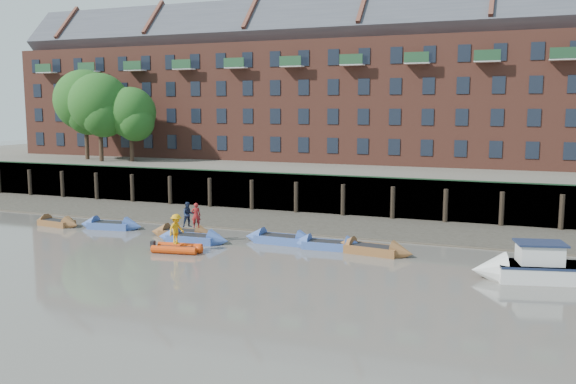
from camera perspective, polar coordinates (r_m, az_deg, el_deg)
The scene contains 19 objects.
ground at distance 30.25m, azimuth -10.16°, elevation -8.87°, with size 220.00×220.00×0.00m, color #666159.
foreshore at distance 46.14m, azimuth 1.47°, elevation -2.91°, with size 110.00×8.00×0.50m, color #3D382F.
mud_band at distance 43.01m, azimuth -0.05°, elevation -3.71°, with size 110.00×1.60×0.10m, color #4C4336.
river_wall at distance 49.97m, azimuth 3.16°, elevation -0.23°, with size 110.00×1.23×3.30m.
bank_terrace at distance 62.97m, azimuth 6.97°, elevation 1.42°, with size 110.00×28.00×3.20m, color #5E594D.
apartment_terrace at distance 63.67m, azimuth 7.37°, elevation 11.60°, with size 80.60×15.56×20.98m.
tree_cluster at distance 66.11m, azimuth -17.21°, elevation 7.87°, with size 11.76×7.74×9.40m.
rowboat_0 at distance 48.18m, azimuth -20.84°, elevation -2.71°, with size 4.36×1.74×1.23m.
rowboat_1 at distance 45.76m, azimuth -16.24°, elevation -3.01°, with size 4.94×2.03×1.39m.
rowboat_2 at distance 41.80m, azimuth -9.84°, elevation -3.83°, with size 4.77×1.66×1.36m.
rowboat_3 at distance 39.97m, azimuth -8.90°, elevation -4.33°, with size 5.03×1.69×1.44m.
rowboat_4 at distance 39.33m, azimuth -0.69°, elevation -4.43°, with size 5.05×1.57×1.45m.
rowboat_5 at distance 37.86m, azimuth 3.75°, elevation -4.96°, with size 4.77×1.60×1.37m.
rowboat_6 at distance 36.87m, azimuth 7.91°, elevation -5.35°, with size 5.12×2.08×1.44m.
rib_tender at distance 37.51m, azimuth -10.16°, elevation -5.21°, with size 3.15×1.86×0.53m.
motor_launch at distance 33.25m, azimuth 21.39°, elevation -6.61°, with size 6.43×3.36×2.53m.
person_rower_a at distance 39.62m, azimuth -8.60°, elevation -2.18°, with size 0.60×0.39×1.63m, color maroon.
person_rower_b at distance 39.95m, azimuth -9.32°, elevation -2.10°, with size 0.80×0.63×1.65m, color #19233F.
person_rib_crew at distance 37.33m, azimuth -10.41°, elevation -3.43°, with size 1.18×0.68×1.83m, color orange.
Camera 1 is at (15.14, -24.71, 8.68)m, focal length 38.00 mm.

